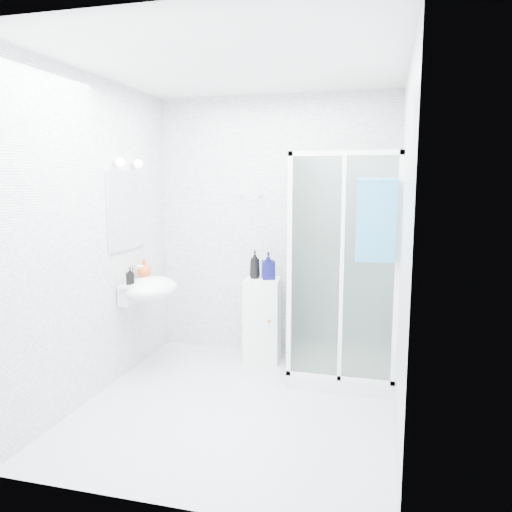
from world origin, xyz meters
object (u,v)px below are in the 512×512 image
(wall_basin, at_px, (149,289))
(soap_dispenser_orange, at_px, (144,268))
(soap_dispenser_black, at_px, (130,276))
(shower_enclosure, at_px, (335,329))
(storage_cabinet, at_px, (262,320))
(hand_towel, at_px, (376,219))
(shampoo_bottle_b, at_px, (268,266))
(shampoo_bottle_a, at_px, (255,264))

(wall_basin, relative_size, soap_dispenser_orange, 3.31)
(soap_dispenser_orange, xyz_separation_m, soap_dispenser_black, (0.03, -0.33, -0.01))
(soap_dispenser_orange, bearing_deg, shower_enclosure, 4.70)
(soap_dispenser_orange, bearing_deg, storage_cabinet, 21.82)
(storage_cabinet, distance_m, hand_towel, 1.66)
(shampoo_bottle_b, distance_m, soap_dispenser_orange, 1.18)
(wall_basin, distance_m, shampoo_bottle_a, 1.04)
(wall_basin, distance_m, shampoo_bottle_b, 1.15)
(shower_enclosure, distance_m, wall_basin, 1.72)
(shampoo_bottle_a, bearing_deg, shampoo_bottle_b, -4.63)
(shampoo_bottle_b, height_order, soap_dispenser_black, shampoo_bottle_b)
(soap_dispenser_black, bearing_deg, hand_towel, 1.94)
(storage_cabinet, relative_size, shampoo_bottle_b, 3.10)
(wall_basin, relative_size, shampoo_bottle_b, 2.11)
(shampoo_bottle_b, distance_m, soap_dispenser_black, 1.30)
(soap_dispenser_black, bearing_deg, storage_cabinet, 36.25)
(storage_cabinet, bearing_deg, hand_towel, -37.28)
(shower_enclosure, height_order, soap_dispenser_orange, shower_enclosure)
(shower_enclosure, bearing_deg, soap_dispenser_black, -164.91)
(wall_basin, distance_m, hand_towel, 2.11)
(shampoo_bottle_a, bearing_deg, hand_towel, -30.71)
(shower_enclosure, bearing_deg, hand_towel, -49.92)
(storage_cabinet, distance_m, shampoo_bottle_b, 0.55)
(wall_basin, bearing_deg, storage_cabinet, 32.59)
(shampoo_bottle_a, bearing_deg, soap_dispenser_orange, -156.01)
(shampoo_bottle_a, relative_size, soap_dispenser_black, 1.78)
(soap_dispenser_orange, bearing_deg, wall_basin, -53.88)
(shampoo_bottle_a, distance_m, shampoo_bottle_b, 0.14)
(storage_cabinet, distance_m, soap_dispenser_orange, 1.25)
(hand_towel, distance_m, soap_dispenser_orange, 2.20)
(shampoo_bottle_b, height_order, soap_dispenser_orange, shampoo_bottle_b)
(wall_basin, height_order, storage_cabinet, wall_basin)
(hand_towel, bearing_deg, soap_dispenser_orange, 173.13)
(shower_enclosure, xyz_separation_m, wall_basin, (-1.66, -0.32, 0.35))
(shower_enclosure, distance_m, storage_cabinet, 0.78)
(hand_towel, xyz_separation_m, shampoo_bottle_a, (-1.15, 0.68, -0.52))
(shower_enclosure, xyz_separation_m, soap_dispenser_orange, (-1.78, -0.15, 0.50))
(hand_towel, bearing_deg, wall_basin, 177.56)
(shower_enclosure, xyz_separation_m, shampoo_bottle_b, (-0.68, 0.27, 0.51))
(shower_enclosure, relative_size, shampoo_bottle_b, 7.55)
(storage_cabinet, bearing_deg, wall_basin, -152.60)
(wall_basin, relative_size, soap_dispenser_black, 3.67)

